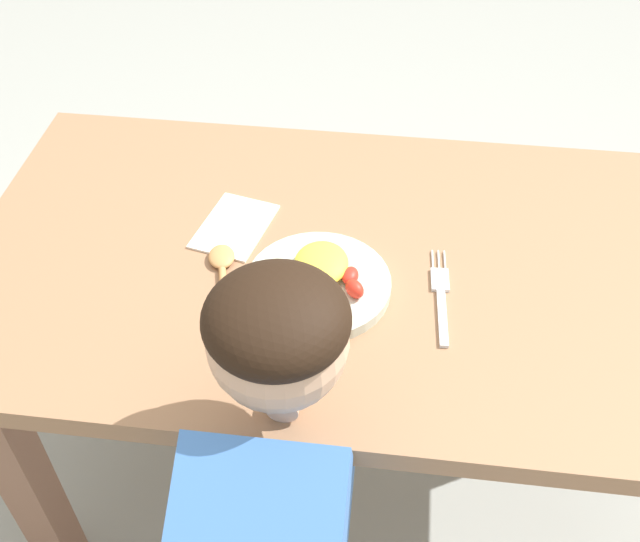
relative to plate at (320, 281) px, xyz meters
The scene contains 6 objects.
ground_plane 0.72m from the plate, 46.36° to the left, with size 8.00×8.00×0.00m, color #949791.
dining_table 0.16m from the plate, 46.36° to the left, with size 1.31×0.71×0.69m.
plate is the anchor object (origin of this frame).
fork 0.19m from the plate, ahead, with size 0.03×0.20×0.01m.
spoon 0.16m from the plate, behind, with size 0.08×0.21×0.02m.
napkin 0.20m from the plate, 142.37° to the left, with size 0.10×0.15×0.00m, color white.
Camera 1 is at (0.03, -0.88, 1.53)m, focal length 42.30 mm.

